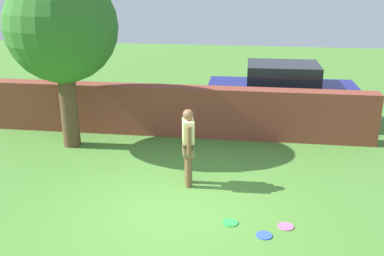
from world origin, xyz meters
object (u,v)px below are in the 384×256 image
person (188,144)px  frisbee_blue (264,235)px  frisbee_green (230,223)px  frisbee_pink (286,226)px  tree (62,28)px  car (281,93)px

person → frisbee_blue: person is taller
frisbee_green → person: bearing=123.9°
frisbee_blue → frisbee_pink: bearing=41.8°
tree → frisbee_blue: tree is taller
person → tree: bearing=47.9°
tree → frisbee_pink: bearing=-32.0°
person → car: (2.05, 4.48, -0.04)m
frisbee_green → frisbee_pink: size_ratio=1.00×
car → frisbee_pink: (-0.14, -5.88, -0.85)m
car → frisbee_blue: size_ratio=15.66×
person → car: car is taller
car → tree: bearing=-154.3°
car → frisbee_pink: bearing=-92.3°
frisbee_green → frisbee_pink: same height
person → frisbee_pink: size_ratio=6.00×
car → frisbee_green: (-1.10, -5.89, -0.85)m
person → frisbee_pink: person is taller
frisbee_pink → frisbee_green: bearing=-179.3°
person → car: size_ratio=0.38×
tree → person: (3.25, -1.82, -2.02)m
tree → frisbee_pink: 6.74m
frisbee_green → car: bearing=79.5°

